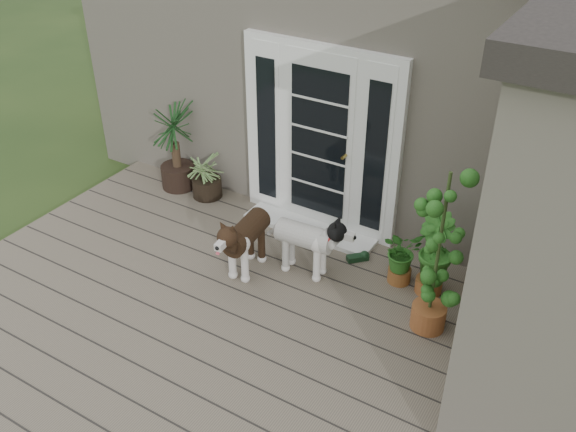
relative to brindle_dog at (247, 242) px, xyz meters
The scene contains 14 objects.
deck 1.15m from the brindle_dog, 68.59° to the right, with size 6.20×4.60×0.12m, color #6B5B4C.
house_main 3.45m from the brindle_dog, 83.10° to the left, with size 7.40×4.00×3.10m, color #665E54.
door_unit 1.42m from the brindle_dog, 80.85° to the left, with size 1.90×0.14×2.15m, color white.
door_step 1.07m from the brindle_dog, 79.05° to the left, with size 1.60×0.40×0.05m, color white.
brindle_dog is the anchor object (origin of this frame).
white_dog 0.61m from the brindle_dog, 27.38° to the left, with size 0.34×0.80×0.67m, color silver, non-canonical shape.
spider_plant 1.64m from the brindle_dog, 142.47° to the left, with size 0.62×0.62×0.66m, color #90A565, non-canonical shape.
yucca 2.04m from the brindle_dog, 150.49° to the left, with size 0.82×0.82×1.19m, color black, non-canonical shape.
herb_a 1.60m from the brindle_dog, 24.11° to the left, with size 0.41×0.41×0.52m, color #1A5618.
herb_b 1.89m from the brindle_dog, 19.99° to the left, with size 0.45×0.45×0.68m, color #18561A.
herb_c 2.45m from the brindle_dog, 24.02° to the left, with size 0.36×0.36×0.56m, color #22611B.
sapling 2.03m from the brindle_dog, ahead, with size 0.51×0.51×1.73m, color #18561E, non-canonical shape.
clog_left 1.16m from the brindle_dog, 62.51° to the left, with size 0.16×0.33×0.10m, color #163719, non-canonical shape.
clog_right 1.24m from the brindle_dog, 38.95° to the left, with size 0.13×0.27×0.08m, color black, non-canonical shape.
Camera 1 is at (2.79, -3.00, 4.27)m, focal length 39.65 mm.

